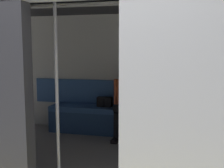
{
  "coord_description": "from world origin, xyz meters",
  "views": [
    {
      "loc": [
        -0.88,
        2.24,
        1.49
      ],
      "look_at": [
        -0.04,
        -1.31,
        1.03
      ],
      "focal_mm": 44.17,
      "sensor_mm": 36.0,
      "label": 1
    }
  ],
  "objects": [
    {
      "name": "train_car",
      "position": [
        0.05,
        -1.24,
        1.48
      ],
      "size": [
        6.4,
        2.84,
        2.23
      ],
      "color": "silver",
      "rests_on": "ground_plane"
    },
    {
      "name": "handbag",
      "position": [
        0.35,
        -2.4,
        0.56
      ],
      "size": [
        0.26,
        0.15,
        0.17
      ],
      "color": "black",
      "rests_on": "bench_seat"
    },
    {
      "name": "grab_pole_door",
      "position": [
        0.37,
        -0.46,
        1.04
      ],
      "size": [
        0.04,
        0.04,
        2.09
      ],
      "primitive_type": "cylinder",
      "color": "silver",
      "rests_on": "ground_plane"
    },
    {
      "name": "person_seated",
      "position": [
        -0.09,
        -2.28,
        0.69
      ],
      "size": [
        0.55,
        0.71,
        1.2
      ],
      "color": "#CC5933",
      "rests_on": "ground_plane"
    },
    {
      "name": "book",
      "position": [
        -0.45,
        -2.39,
        0.49
      ],
      "size": [
        0.18,
        0.24,
        0.03
      ],
      "primitive_type": "cube",
      "rotation": [
        0.0,
        0.0,
        -0.15
      ],
      "color": "#B22D2D",
      "rests_on": "bench_seat"
    },
    {
      "name": "bench_seat",
      "position": [
        0.0,
        -2.33,
        0.36
      ],
      "size": [
        2.66,
        0.44,
        0.48
      ],
      "color": "#38609E",
      "rests_on": "ground_plane"
    }
  ]
}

